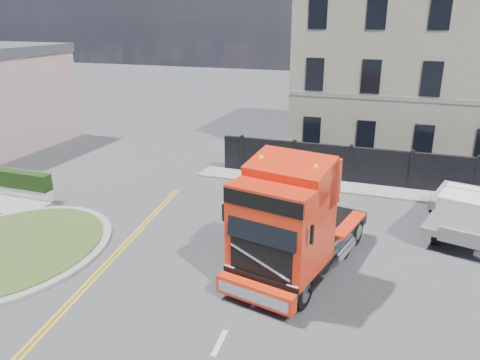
% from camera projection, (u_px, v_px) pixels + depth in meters
% --- Properties ---
extents(ground, '(120.00, 120.00, 0.00)m').
position_uv_depth(ground, '(213.00, 245.00, 18.07)').
color(ground, '#424244').
rests_on(ground, ground).
extents(traffic_island, '(6.80, 6.80, 0.17)m').
position_uv_depth(traffic_island, '(11.00, 249.00, 17.60)').
color(traffic_island, gray).
rests_on(traffic_island, ground).
extents(hoarding_fence, '(18.80, 0.25, 2.00)m').
position_uv_depth(hoarding_fence, '(401.00, 170.00, 23.65)').
color(hoarding_fence, black).
rests_on(hoarding_fence, ground).
extents(georgian_building, '(12.30, 10.30, 12.80)m').
position_uv_depth(georgian_building, '(404.00, 60.00, 28.90)').
color(georgian_building, '#B6AB90').
rests_on(georgian_building, ground).
extents(pavement_far, '(20.00, 1.60, 0.12)m').
position_uv_depth(pavement_far, '(387.00, 192.00, 23.34)').
color(pavement_far, gray).
rests_on(pavement_far, ground).
extents(truck, '(3.95, 7.30, 4.14)m').
position_uv_depth(truck, '(291.00, 226.00, 15.38)').
color(truck, black).
rests_on(truck, ground).
extents(flatbed_pickup, '(3.36, 5.67, 2.19)m').
position_uv_depth(flatbed_pickup, '(467.00, 214.00, 18.03)').
color(flatbed_pickup, slate).
rests_on(flatbed_pickup, ground).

